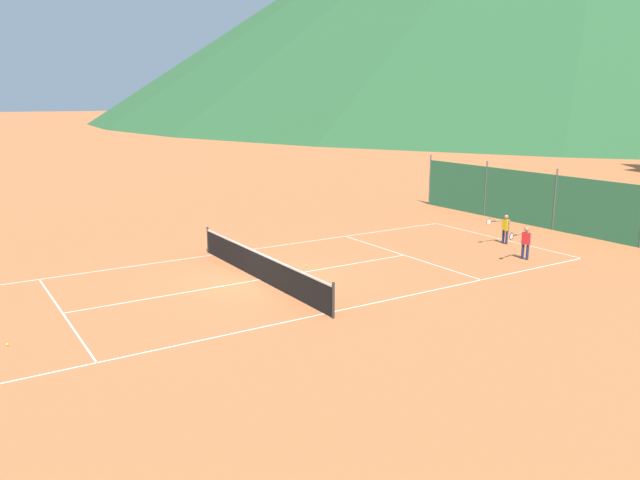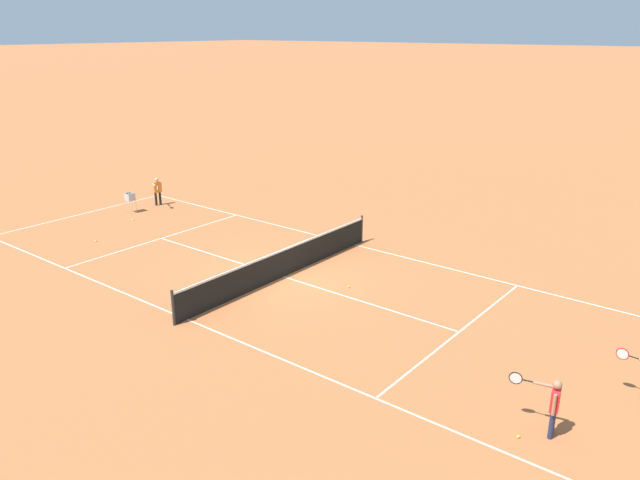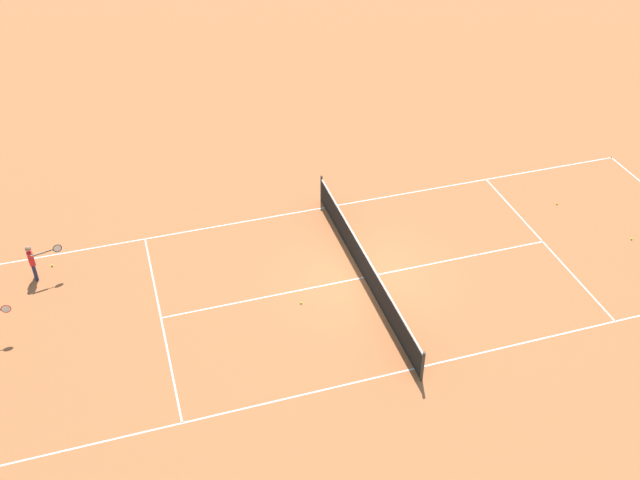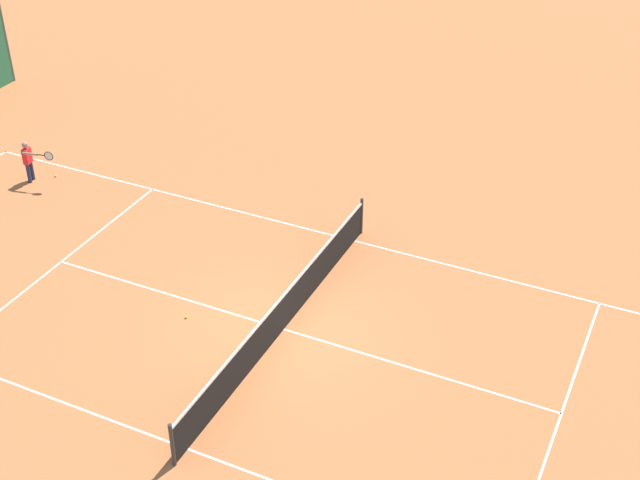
{
  "view_description": "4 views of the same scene",
  "coord_description": "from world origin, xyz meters",
  "px_view_note": "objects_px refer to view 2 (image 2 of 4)",
  "views": [
    {
      "loc": [
        18.46,
        -9.28,
        6.09
      ],
      "look_at": [
        0.79,
        1.94,
        1.31
      ],
      "focal_mm": 35.0,
      "sensor_mm": 36.0,
      "label": 1
    },
    {
      "loc": [
        14.29,
        12.89,
        7.84
      ],
      "look_at": [
        -1.43,
        0.43,
        1.0
      ],
      "focal_mm": 35.0,
      "sensor_mm": 36.0,
      "label": 2
    },
    {
      "loc": [
        -17.01,
        6.7,
        15.16
      ],
      "look_at": [
        0.71,
        1.24,
        1.25
      ],
      "focal_mm": 42.0,
      "sensor_mm": 36.0,
      "label": 3
    },
    {
      "loc": [
        -14.12,
        -7.6,
        12.95
      ],
      "look_at": [
        1.73,
        -0.12,
        1.47
      ],
      "focal_mm": 50.0,
      "sensor_mm": 36.0,
      "label": 4
    }
  ],
  "objects_px": {
    "tennis_ball_service_box": "(518,436)",
    "player_near_service": "(157,189)",
    "tennis_ball_by_net_left": "(133,220)",
    "ball_hopper": "(130,198)",
    "tennis_ball_alley_right": "(349,287)",
    "tennis_ball_mid_court": "(96,241)",
    "player_far_baseline": "(552,403)",
    "tennis_net": "(283,263)"
  },
  "relations": [
    {
      "from": "tennis_ball_by_net_left",
      "to": "tennis_ball_mid_court",
      "type": "height_order",
      "value": "same"
    },
    {
      "from": "player_near_service",
      "to": "tennis_ball_alley_right",
      "type": "bearing_deg",
      "value": 79.39
    },
    {
      "from": "player_near_service",
      "to": "ball_hopper",
      "type": "xyz_separation_m",
      "value": [
        1.51,
        0.0,
        -0.1
      ]
    },
    {
      "from": "tennis_ball_alley_right",
      "to": "ball_hopper",
      "type": "bearing_deg",
      "value": -93.89
    },
    {
      "from": "player_far_baseline",
      "to": "tennis_ball_service_box",
      "type": "height_order",
      "value": "player_far_baseline"
    },
    {
      "from": "player_far_baseline",
      "to": "tennis_ball_by_net_left",
      "type": "relative_size",
      "value": 19.29
    },
    {
      "from": "tennis_ball_alley_right",
      "to": "tennis_ball_mid_court",
      "type": "bearing_deg",
      "value": -76.68
    },
    {
      "from": "tennis_net",
      "to": "player_near_service",
      "type": "distance_m",
      "value": 10.82
    },
    {
      "from": "tennis_net",
      "to": "ball_hopper",
      "type": "xyz_separation_m",
      "value": [
        -1.47,
        -10.4,
        0.16
      ]
    },
    {
      "from": "tennis_ball_service_box",
      "to": "tennis_ball_alley_right",
      "type": "relative_size",
      "value": 1.0
    },
    {
      "from": "tennis_net",
      "to": "ball_hopper",
      "type": "bearing_deg",
      "value": -98.06
    },
    {
      "from": "tennis_ball_by_net_left",
      "to": "player_far_baseline",
      "type": "bearing_deg",
      "value": 78.81
    },
    {
      "from": "player_near_service",
      "to": "tennis_ball_mid_court",
      "type": "xyz_separation_m",
      "value": [
        4.81,
        2.35,
        -0.73
      ]
    },
    {
      "from": "player_near_service",
      "to": "tennis_ball_alley_right",
      "type": "distance_m",
      "value": 12.89
    },
    {
      "from": "tennis_ball_by_net_left",
      "to": "player_near_service",
      "type": "bearing_deg",
      "value": -153.83
    },
    {
      "from": "tennis_net",
      "to": "tennis_ball_service_box",
      "type": "relative_size",
      "value": 139.09
    },
    {
      "from": "player_far_baseline",
      "to": "ball_hopper",
      "type": "relative_size",
      "value": 1.43
    },
    {
      "from": "ball_hopper",
      "to": "player_near_service",
      "type": "bearing_deg",
      "value": -179.99
    },
    {
      "from": "player_far_baseline",
      "to": "tennis_ball_by_net_left",
      "type": "xyz_separation_m",
      "value": [
        -3.8,
        -19.19,
        -0.71
      ]
    },
    {
      "from": "tennis_ball_by_net_left",
      "to": "ball_hopper",
      "type": "xyz_separation_m",
      "value": [
        -0.69,
        -1.08,
        0.63
      ]
    },
    {
      "from": "tennis_ball_service_box",
      "to": "player_far_baseline",
      "type": "bearing_deg",
      "value": 137.91
    },
    {
      "from": "tennis_ball_by_net_left",
      "to": "tennis_ball_mid_court",
      "type": "distance_m",
      "value": 2.9
    },
    {
      "from": "player_near_service",
      "to": "tennis_ball_by_net_left",
      "type": "distance_m",
      "value": 2.55
    },
    {
      "from": "tennis_ball_alley_right",
      "to": "tennis_ball_by_net_left",
      "type": "height_order",
      "value": "same"
    },
    {
      "from": "tennis_net",
      "to": "tennis_ball_mid_court",
      "type": "xyz_separation_m",
      "value": [
        1.83,
        -8.05,
        -0.47
      ]
    },
    {
      "from": "tennis_net",
      "to": "player_near_service",
      "type": "bearing_deg",
      "value": -106.0
    },
    {
      "from": "player_near_service",
      "to": "tennis_ball_mid_court",
      "type": "height_order",
      "value": "player_near_service"
    },
    {
      "from": "player_far_baseline",
      "to": "tennis_ball_mid_court",
      "type": "bearing_deg",
      "value": -93.79
    },
    {
      "from": "tennis_ball_mid_court",
      "to": "tennis_ball_service_box",
      "type": "bearing_deg",
      "value": 84.56
    },
    {
      "from": "player_near_service",
      "to": "tennis_ball_alley_right",
      "type": "height_order",
      "value": "player_near_service"
    },
    {
      "from": "tennis_ball_mid_court",
      "to": "ball_hopper",
      "type": "bearing_deg",
      "value": -144.55
    },
    {
      "from": "player_far_baseline",
      "to": "tennis_ball_alley_right",
      "type": "xyz_separation_m",
      "value": [
        -3.62,
        -7.63,
        -0.71
      ]
    },
    {
      "from": "tennis_ball_service_box",
      "to": "player_near_service",
      "type": "bearing_deg",
      "value": -108.07
    },
    {
      "from": "player_far_baseline",
      "to": "tennis_ball_mid_court",
      "type": "distance_m",
      "value": 17.98
    },
    {
      "from": "tennis_ball_service_box",
      "to": "tennis_ball_alley_right",
      "type": "xyz_separation_m",
      "value": [
        -4.1,
        -7.19,
        0.0
      ]
    },
    {
      "from": "tennis_net",
      "to": "ball_hopper",
      "type": "height_order",
      "value": "tennis_net"
    },
    {
      "from": "tennis_ball_by_net_left",
      "to": "ball_hopper",
      "type": "height_order",
      "value": "ball_hopper"
    },
    {
      "from": "player_far_baseline",
      "to": "ball_hopper",
      "type": "distance_m",
      "value": 20.76
    },
    {
      "from": "tennis_ball_service_box",
      "to": "tennis_ball_mid_court",
      "type": "bearing_deg",
      "value": -95.44
    },
    {
      "from": "tennis_ball_by_net_left",
      "to": "ball_hopper",
      "type": "bearing_deg",
      "value": -122.51
    },
    {
      "from": "tennis_ball_service_box",
      "to": "tennis_ball_by_net_left",
      "type": "bearing_deg",
      "value": -102.85
    },
    {
      "from": "tennis_net",
      "to": "player_near_service",
      "type": "relative_size",
      "value": 7.05
    }
  ]
}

